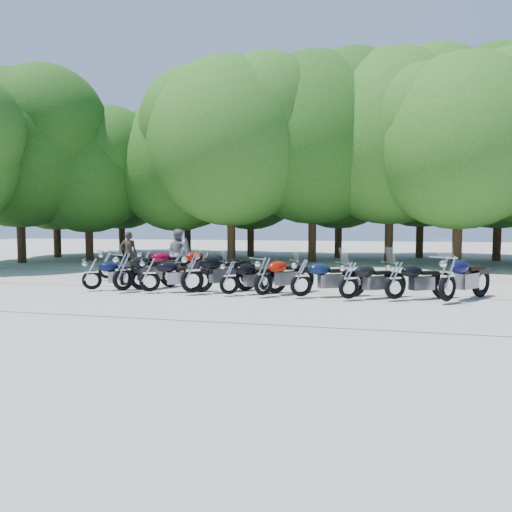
% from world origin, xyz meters
% --- Properties ---
extents(ground, '(90.00, 90.00, 0.00)m').
position_xyz_m(ground, '(0.00, 0.00, 0.00)').
color(ground, '#A8A298').
rests_on(ground, ground).
extents(tree_0, '(7.50, 7.50, 9.21)m').
position_xyz_m(tree_0, '(-15.42, 12.98, 5.45)').
color(tree_0, '#3A2614').
rests_on(tree_0, ground).
extents(tree_1, '(6.97, 6.97, 8.55)m').
position_xyz_m(tree_1, '(-12.04, 11.24, 5.06)').
color(tree_1, '#3A2614').
rests_on(tree_1, ground).
extents(tree_2, '(7.31, 7.31, 8.97)m').
position_xyz_m(tree_2, '(-7.25, 12.84, 5.31)').
color(tree_2, '#3A2614').
rests_on(tree_2, ground).
extents(tree_3, '(8.70, 8.70, 10.67)m').
position_xyz_m(tree_3, '(-3.57, 11.24, 6.32)').
color(tree_3, '#3A2614').
rests_on(tree_3, ground).
extents(tree_4, '(9.13, 9.13, 11.20)m').
position_xyz_m(tree_4, '(0.54, 13.09, 6.64)').
color(tree_4, '#3A2614').
rests_on(tree_4, ground).
extents(tree_5, '(9.04, 9.04, 11.10)m').
position_xyz_m(tree_5, '(4.61, 13.20, 6.57)').
color(tree_5, '#3A2614').
rests_on(tree_5, ground).
extents(tree_6, '(8.00, 8.00, 9.82)m').
position_xyz_m(tree_6, '(7.55, 10.82, 5.81)').
color(tree_6, '#3A2614').
rests_on(tree_6, ground).
extents(tree_9, '(7.59, 7.59, 9.32)m').
position_xyz_m(tree_9, '(-13.53, 17.59, 5.52)').
color(tree_9, '#3A2614').
rests_on(tree_9, ground).
extents(tree_10, '(7.78, 7.78, 9.55)m').
position_xyz_m(tree_10, '(-8.29, 16.97, 5.66)').
color(tree_10, '#3A2614').
rests_on(tree_10, ground).
extents(tree_11, '(7.56, 7.56, 9.28)m').
position_xyz_m(tree_11, '(-3.76, 16.43, 5.49)').
color(tree_11, '#3A2614').
rests_on(tree_11, ground).
extents(tree_12, '(7.88, 7.88, 9.67)m').
position_xyz_m(tree_12, '(1.80, 16.47, 5.72)').
color(tree_12, '#3A2614').
rests_on(tree_12, ground).
extents(tree_13, '(8.31, 8.31, 10.20)m').
position_xyz_m(tree_13, '(6.69, 17.47, 6.04)').
color(tree_13, '#3A2614').
rests_on(tree_13, ground).
extents(tree_14, '(8.02, 8.02, 9.84)m').
position_xyz_m(tree_14, '(10.68, 16.09, 5.83)').
color(tree_14, '#3A2614').
rests_on(tree_14, ground).
extents(tree_17, '(8.31, 8.31, 10.20)m').
position_xyz_m(tree_17, '(-14.68, 9.00, 6.04)').
color(tree_17, '#3A2614').
rests_on(tree_17, ground).
extents(motorcycle_0, '(2.13, 1.45, 1.16)m').
position_xyz_m(motorcycle_0, '(-4.96, 0.40, 0.58)').
color(motorcycle_0, black).
rests_on(motorcycle_0, ground).
extents(motorcycle_1, '(1.85, 2.47, 1.37)m').
position_xyz_m(motorcycle_1, '(-3.86, 0.36, 0.68)').
color(motorcycle_1, black).
rests_on(motorcycle_1, ground).
extents(motorcycle_2, '(2.22, 1.47, 1.21)m').
position_xyz_m(motorcycle_2, '(-3.01, 0.38, 0.61)').
color(motorcycle_2, black).
rests_on(motorcycle_2, ground).
extents(motorcycle_3, '(2.35, 2.28, 1.42)m').
position_xyz_m(motorcycle_3, '(-1.65, 0.38, 0.71)').
color(motorcycle_3, black).
rests_on(motorcycle_3, ground).
extents(motorcycle_4, '(2.03, 1.73, 1.17)m').
position_xyz_m(motorcycle_4, '(-0.54, 0.40, 0.58)').
color(motorcycle_4, black).
rests_on(motorcycle_4, ground).
extents(motorcycle_5, '(1.95, 2.25, 1.30)m').
position_xyz_m(motorcycle_5, '(0.46, 0.41, 0.65)').
color(motorcycle_5, '#8E1205').
rests_on(motorcycle_5, ground).
extents(motorcycle_6, '(2.29, 1.60, 1.26)m').
position_xyz_m(motorcycle_6, '(1.53, 0.44, 0.63)').
color(motorcycle_6, '#0B1732').
rests_on(motorcycle_6, ground).
extents(motorcycle_7, '(2.13, 1.75, 1.21)m').
position_xyz_m(motorcycle_7, '(2.83, 0.35, 0.60)').
color(motorcycle_7, black).
rests_on(motorcycle_7, ground).
extents(motorcycle_8, '(2.21, 1.67, 1.23)m').
position_xyz_m(motorcycle_8, '(4.04, 0.57, 0.61)').
color(motorcycle_8, black).
rests_on(motorcycle_8, ground).
extents(motorcycle_9, '(2.19, 2.46, 1.43)m').
position_xyz_m(motorcycle_9, '(5.34, 0.44, 0.72)').
color(motorcycle_9, black).
rests_on(motorcycle_9, ground).
extents(motorcycle_10, '(1.98, 2.13, 1.26)m').
position_xyz_m(motorcycle_10, '(-6.03, 3.06, 0.63)').
color(motorcycle_10, black).
rests_on(motorcycle_10, ground).
extents(motorcycle_11, '(2.23, 2.05, 1.32)m').
position_xyz_m(motorcycle_11, '(-4.48, 3.11, 0.66)').
color(motorcycle_11, maroon).
rests_on(motorcycle_11, ground).
extents(motorcycle_12, '(2.38, 2.08, 1.38)m').
position_xyz_m(motorcycle_12, '(-3.21, 3.10, 0.69)').
color(motorcycle_12, '#900F05').
rests_on(motorcycle_12, ground).
extents(motorcycle_13, '(2.14, 1.88, 1.24)m').
position_xyz_m(motorcycle_13, '(-2.31, 3.19, 0.62)').
color(motorcycle_13, black).
rests_on(motorcycle_13, ground).
extents(rider_0, '(0.77, 0.65, 1.79)m').
position_xyz_m(rider_0, '(-6.02, 4.68, 0.90)').
color(rider_0, black).
rests_on(rider_0, ground).
extents(rider_1, '(1.10, 0.97, 1.89)m').
position_xyz_m(rider_1, '(-3.74, 4.36, 0.95)').
color(rider_1, gray).
rests_on(rider_1, ground).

